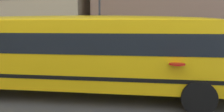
{
  "coord_description": "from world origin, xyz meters",
  "views": [
    {
      "loc": [
        6.23,
        -8.79,
        2.52
      ],
      "look_at": [
        4.8,
        -0.62,
        1.36
      ],
      "focal_mm": 36.62,
      "sensor_mm": 36.0,
      "label": 1
    }
  ],
  "objects": [
    {
      "name": "ground_plane",
      "position": [
        0.0,
        0.0,
        0.0
      ],
      "size": [
        400.0,
        400.0,
        0.0
      ],
      "primitive_type": "plane",
      "color": "#4C4C4F"
    },
    {
      "name": "sidewalk_far",
      "position": [
        0.0,
        7.79,
        0.01
      ],
      "size": [
        120.0,
        3.0,
        0.01
      ],
      "primitive_type": "cube",
      "color": "gray",
      "rests_on": "ground_plane"
    },
    {
      "name": "lane_centreline",
      "position": [
        0.0,
        0.0,
        0.0
      ],
      "size": [
        110.0,
        0.16,
        0.01
      ],
      "primitive_type": "cube",
      "color": "silver",
      "rests_on": "ground_plane"
    },
    {
      "name": "school_bus",
      "position": [
        3.68,
        -1.24,
        1.67
      ],
      "size": [
        12.65,
        3.01,
        2.81
      ],
      "rotation": [
        0.0,
        0.0,
        0.03
      ],
      "color": "yellow",
      "rests_on": "ground_plane"
    }
  ]
}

